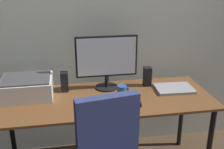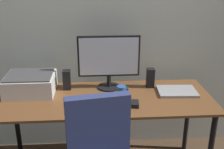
{
  "view_description": "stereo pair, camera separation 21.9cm",
  "coord_description": "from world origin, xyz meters",
  "views": [
    {
      "loc": [
        -0.29,
        -2.0,
        1.72
      ],
      "look_at": [
        0.06,
        0.02,
        0.93
      ],
      "focal_mm": 44.15,
      "sensor_mm": 36.0,
      "label": 1
    },
    {
      "loc": [
        -0.07,
        -2.02,
        1.72
      ],
      "look_at": [
        0.06,
        0.02,
        0.93
      ],
      "focal_mm": 44.15,
      "sensor_mm": 36.0,
      "label": 2
    }
  ],
  "objects": [
    {
      "name": "monitor",
      "position": [
        0.05,
        0.2,
        1.0
      ],
      "size": [
        0.53,
        0.2,
        0.46
      ],
      "color": "black",
      "rests_on": "desk"
    },
    {
      "name": "keyboard",
      "position": [
        0.0,
        -0.16,
        0.75
      ],
      "size": [
        0.29,
        0.11,
        0.02
      ],
      "primitive_type": "cube",
      "rotation": [
        0.0,
        0.0,
        -0.01
      ],
      "color": "#B7BABC",
      "rests_on": "desk"
    },
    {
      "name": "printer",
      "position": [
        -0.61,
        0.14,
        0.82
      ],
      "size": [
        0.4,
        0.34,
        0.16
      ],
      "color": "silver",
      "rests_on": "desk"
    },
    {
      "name": "speaker_left",
      "position": [
        -0.32,
        0.19,
        0.82
      ],
      "size": [
        0.06,
        0.07,
        0.17
      ],
      "primitive_type": "cube",
      "color": "black",
      "rests_on": "desk"
    },
    {
      "name": "coffee_mug",
      "position": [
        0.14,
        -0.03,
        0.79
      ],
      "size": [
        0.09,
        0.08,
        0.11
      ],
      "color": "#285193",
      "rests_on": "desk"
    },
    {
      "name": "speaker_right",
      "position": [
        0.41,
        0.19,
        0.82
      ],
      "size": [
        0.06,
        0.07,
        0.17
      ],
      "primitive_type": "cube",
      "color": "black",
      "rests_on": "desk"
    },
    {
      "name": "back_wall",
      "position": [
        0.0,
        0.51,
        1.3
      ],
      "size": [
        6.4,
        0.1,
        2.6
      ],
      "primitive_type": "cube",
      "color": "beige",
      "rests_on": "ground"
    },
    {
      "name": "mouse",
      "position": [
        0.23,
        -0.16,
        0.76
      ],
      "size": [
        0.07,
        0.1,
        0.03
      ],
      "primitive_type": "cube",
      "rotation": [
        0.0,
        0.0,
        -0.11
      ],
      "color": "black",
      "rests_on": "desk"
    },
    {
      "name": "laptop",
      "position": [
        0.62,
        0.05,
        0.75
      ],
      "size": [
        0.33,
        0.25,
        0.02
      ],
      "primitive_type": "cube",
      "rotation": [
        0.0,
        0.0,
        -0.05
      ],
      "color": "#99999E",
      "rests_on": "desk"
    },
    {
      "name": "desk",
      "position": [
        0.0,
        0.0,
        0.66
      ],
      "size": [
        1.75,
        0.68,
        0.74
      ],
      "color": "brown",
      "rests_on": "ground"
    }
  ]
}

